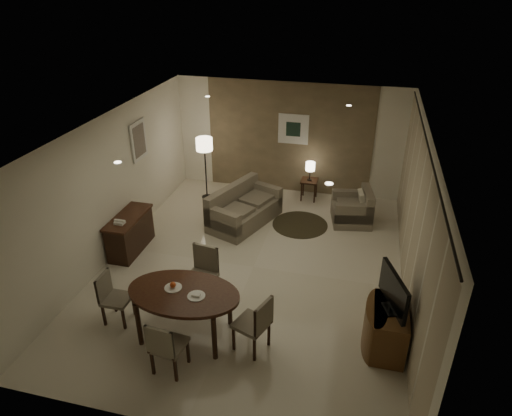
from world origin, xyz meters
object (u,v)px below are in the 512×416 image
(sofa, at_px, (245,206))
(floor_lamp, at_px, (206,169))
(dining_table, at_px, (185,313))
(chair_near, at_px, (169,344))
(chair_far, at_px, (200,278))
(console_desk, at_px, (130,233))
(chair_right, at_px, (251,323))
(armchair, at_px, (352,206))
(side_table, at_px, (309,189))
(tv_cabinet, at_px, (388,329))
(chair_left, at_px, (117,299))

(sofa, relative_size, floor_lamp, 1.13)
(dining_table, xyz_separation_m, chair_near, (0.04, -0.69, 0.05))
(chair_far, distance_m, floor_lamp, 3.94)
(dining_table, relative_size, floor_lamp, 1.11)
(sofa, bearing_deg, floor_lamp, 72.65)
(console_desk, bearing_deg, sofa, 40.07)
(chair_right, bearing_deg, armchair, -174.86)
(chair_near, relative_size, side_table, 1.77)
(tv_cabinet, relative_size, chair_right, 0.98)
(floor_lamp, bearing_deg, armchair, -6.02)
(chair_near, xyz_separation_m, chair_far, (-0.08, 1.47, 0.04))
(chair_near, height_order, chair_far, chair_far)
(tv_cabinet, distance_m, floor_lamp, 5.87)
(chair_near, bearing_deg, chair_far, -80.45)
(tv_cabinet, xyz_separation_m, floor_lamp, (-4.22, 4.07, 0.41))
(chair_far, bearing_deg, armchair, 64.86)
(dining_table, distance_m, chair_left, 1.15)
(chair_left, xyz_separation_m, side_table, (2.30, 5.00, -0.17))
(dining_table, distance_m, floor_lamp, 4.70)
(chair_right, height_order, sofa, chair_right)
(chair_far, distance_m, chair_right, 1.35)
(armchair, bearing_deg, chair_near, -34.83)
(tv_cabinet, bearing_deg, armchair, 101.37)
(chair_left, relative_size, sofa, 0.49)
(tv_cabinet, xyz_separation_m, dining_table, (-2.96, -0.44, 0.05))
(chair_left, height_order, side_table, chair_left)
(chair_left, xyz_separation_m, chair_right, (2.18, -0.07, 0.04))
(console_desk, height_order, side_table, console_desk)
(tv_cabinet, xyz_separation_m, side_table, (-1.80, 4.58, -0.10))
(console_desk, xyz_separation_m, side_table, (3.09, 3.08, -0.12))
(dining_table, height_order, side_table, dining_table)
(chair_near, height_order, sofa, chair_near)
(console_desk, xyz_separation_m, chair_right, (2.96, -1.98, 0.09))
(dining_table, distance_m, armchair, 4.70)
(chair_far, height_order, floor_lamp, floor_lamp)
(chair_far, relative_size, side_table, 1.94)
(console_desk, distance_m, dining_table, 2.74)
(dining_table, distance_m, chair_near, 0.70)
(armchair, xyz_separation_m, floor_lamp, (-3.47, 0.37, 0.38))
(tv_cabinet, relative_size, floor_lamp, 0.59)
(tv_cabinet, height_order, chair_right, chair_right)
(console_desk, bearing_deg, chair_right, -33.79)
(chair_near, bearing_deg, side_table, -94.78)
(armchair, bearing_deg, tv_cabinet, 0.72)
(tv_cabinet, relative_size, chair_left, 1.07)
(sofa, relative_size, side_table, 3.43)
(floor_lamp, bearing_deg, side_table, 12.10)
(chair_far, relative_size, armchair, 1.14)
(console_desk, relative_size, chair_left, 1.43)
(dining_table, relative_size, sofa, 0.98)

